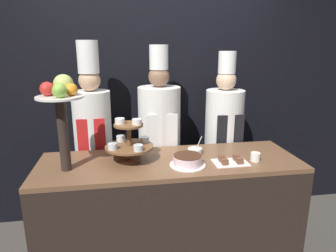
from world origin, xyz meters
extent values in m
cube|color=black|center=(0.00, 1.26, 1.40)|extent=(10.00, 0.06, 2.80)
cube|color=black|center=(0.00, 0.33, 0.46)|extent=(2.03, 0.67, 0.92)
cube|color=brown|center=(0.00, 0.33, 0.94)|extent=(2.03, 0.67, 0.03)
cylinder|color=brown|center=(-0.31, 0.37, 0.96)|extent=(0.17, 0.17, 0.02)
cylinder|color=brown|center=(-0.31, 0.37, 1.10)|extent=(0.04, 0.04, 0.30)
cylinder|color=brown|center=(-0.31, 0.37, 1.07)|extent=(0.37, 0.37, 0.02)
cylinder|color=brown|center=(-0.31, 0.37, 1.24)|extent=(0.22, 0.22, 0.02)
cylinder|color=silver|center=(-0.25, 0.25, 1.10)|extent=(0.07, 0.07, 0.04)
cylinder|color=green|center=(-0.25, 0.25, 1.09)|extent=(0.06, 0.06, 0.03)
cylinder|color=silver|center=(-0.19, 0.43, 1.10)|extent=(0.07, 0.07, 0.04)
cylinder|color=gold|center=(-0.19, 0.43, 1.09)|extent=(0.06, 0.06, 0.03)
cylinder|color=silver|center=(-0.37, 0.49, 1.10)|extent=(0.07, 0.07, 0.04)
cylinder|color=red|center=(-0.37, 0.49, 1.09)|extent=(0.06, 0.06, 0.03)
cylinder|color=silver|center=(-0.44, 0.31, 1.10)|extent=(0.07, 0.07, 0.04)
cylinder|color=beige|center=(-0.44, 0.31, 1.09)|extent=(0.06, 0.06, 0.03)
cylinder|color=white|center=(-0.25, 0.35, 1.27)|extent=(0.07, 0.07, 0.04)
cylinder|color=white|center=(-0.37, 0.39, 1.27)|extent=(0.07, 0.07, 0.04)
cylinder|color=#2D231E|center=(-0.77, 0.27, 1.22)|extent=(0.07, 0.07, 0.52)
cylinder|color=white|center=(-0.77, 0.27, 1.49)|extent=(0.32, 0.32, 0.01)
sphere|color=orange|center=(-0.69, 0.27, 1.53)|extent=(0.08, 0.08, 0.08)
sphere|color=#ADC160|center=(-0.75, 0.35, 1.56)|extent=(0.14, 0.14, 0.14)
sphere|color=red|center=(-0.85, 0.28, 1.54)|extent=(0.10, 0.10, 0.10)
sphere|color=#84B742|center=(-0.75, 0.19, 1.54)|extent=(0.10, 0.10, 0.10)
cylinder|color=white|center=(0.11, 0.21, 0.96)|extent=(0.27, 0.27, 0.01)
cylinder|color=silver|center=(0.11, 0.21, 1.00)|extent=(0.21, 0.21, 0.07)
cylinder|color=#472819|center=(0.11, 0.21, 1.03)|extent=(0.21, 0.21, 0.01)
cylinder|color=white|center=(0.65, 0.21, 0.99)|extent=(0.07, 0.07, 0.07)
cube|color=white|center=(0.45, 0.20, 0.96)|extent=(0.26, 0.18, 0.01)
cube|color=brown|center=(0.39, 0.17, 0.98)|extent=(0.04, 0.04, 0.04)
cube|color=brown|center=(0.50, 0.17, 0.98)|extent=(0.04, 0.04, 0.04)
cube|color=brown|center=(0.39, 0.24, 0.98)|extent=(0.04, 0.04, 0.04)
cube|color=brown|center=(0.50, 0.24, 0.98)|extent=(0.04, 0.04, 0.04)
cylinder|color=white|center=(0.23, 0.45, 0.98)|extent=(0.12, 0.12, 0.05)
cylinder|color=#BCBCC1|center=(0.26, 0.45, 1.05)|extent=(0.05, 0.01, 0.11)
cube|color=#28282D|center=(-0.62, 0.88, 0.43)|extent=(0.26, 0.14, 0.87)
cylinder|color=white|center=(-0.62, 0.88, 1.15)|extent=(0.34, 0.34, 0.56)
cube|color=red|center=(-0.62, 0.72, 1.04)|extent=(0.24, 0.01, 0.36)
sphere|color=tan|center=(-0.62, 0.88, 1.53)|extent=(0.19, 0.19, 0.19)
cylinder|color=white|center=(-0.62, 0.88, 1.73)|extent=(0.18, 0.18, 0.28)
cube|color=#28282D|center=(-0.01, 0.88, 0.44)|extent=(0.29, 0.16, 0.89)
cylinder|color=white|center=(-0.01, 0.88, 1.17)|extent=(0.39, 0.39, 0.57)
cube|color=white|center=(-0.01, 0.70, 1.06)|extent=(0.28, 0.01, 0.36)
sphere|color=#846047|center=(-0.01, 0.88, 1.55)|extent=(0.19, 0.19, 0.19)
cylinder|color=white|center=(-0.01, 0.88, 1.72)|extent=(0.17, 0.17, 0.22)
cube|color=#38332D|center=(0.63, 0.88, 0.44)|extent=(0.28, 0.15, 0.88)
cylinder|color=white|center=(0.63, 0.88, 1.14)|extent=(0.37, 0.37, 0.53)
cube|color=black|center=(0.63, 0.71, 1.04)|extent=(0.26, 0.01, 0.34)
sphere|color=#DBB28E|center=(0.63, 0.88, 1.50)|extent=(0.19, 0.19, 0.19)
cylinder|color=white|center=(0.63, 0.88, 1.67)|extent=(0.16, 0.16, 0.20)
camera|label=1|loc=(-0.37, -1.82, 1.83)|focal=32.00mm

